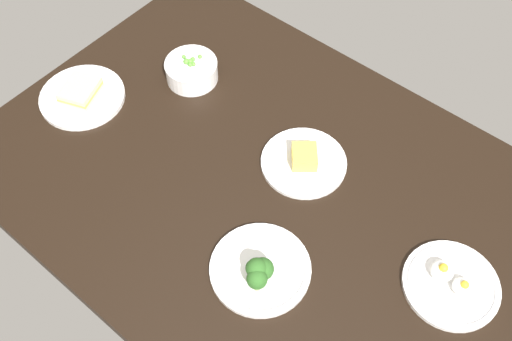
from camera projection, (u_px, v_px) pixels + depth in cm
name	position (u px, v px, depth cm)	size (l,w,h in cm)	color
dining_table	(256.00, 180.00, 139.30)	(128.78, 93.55, 4.00)	black
plate_broccoli	(260.00, 269.00, 121.44)	(21.66, 21.66, 8.11)	white
plate_eggs	(451.00, 283.00, 120.88)	(20.31, 20.31, 4.73)	white
plate_sandwich	(82.00, 95.00, 150.45)	(21.99, 21.99, 4.53)	white
plate_cheese	(304.00, 161.00, 138.68)	(20.61, 20.61, 4.76)	white
bowl_peas	(192.00, 70.00, 153.11)	(13.96, 13.96, 7.01)	white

